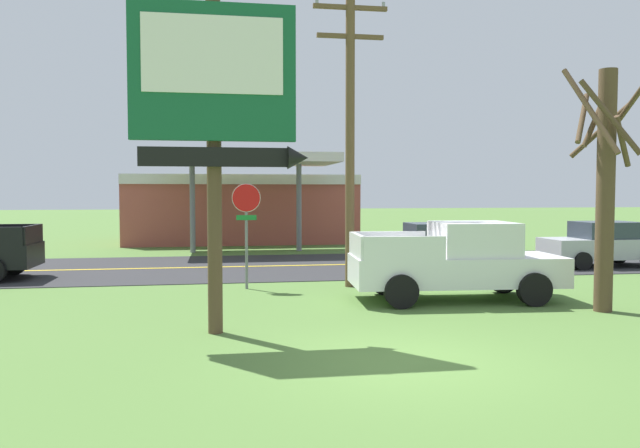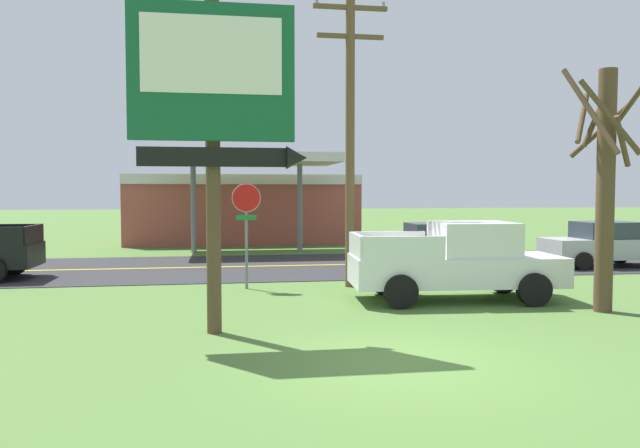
% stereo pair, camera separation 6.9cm
% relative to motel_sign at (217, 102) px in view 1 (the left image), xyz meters
% --- Properties ---
extents(ground_plane, '(180.00, 180.00, 0.00)m').
position_rel_motel_sign_xyz_m(ground_plane, '(2.88, -2.43, -4.39)').
color(ground_plane, '#4C7033').
extents(road_asphalt, '(140.00, 8.00, 0.02)m').
position_rel_motel_sign_xyz_m(road_asphalt, '(2.88, 10.57, -4.38)').
color(road_asphalt, '#2B2B2D').
rests_on(road_asphalt, ground).
extents(road_centre_line, '(126.00, 0.20, 0.01)m').
position_rel_motel_sign_xyz_m(road_centre_line, '(2.88, 10.57, -4.37)').
color(road_centre_line, gold).
rests_on(road_centre_line, road_asphalt).
extents(motel_sign, '(3.32, 0.54, 6.52)m').
position_rel_motel_sign_xyz_m(motel_sign, '(0.00, 0.00, 0.00)').
color(motel_sign, brown).
rests_on(motel_sign, ground).
extents(stop_sign, '(0.80, 0.08, 2.95)m').
position_rel_motel_sign_xyz_m(stop_sign, '(0.79, 5.50, -2.37)').
color(stop_sign, slate).
rests_on(stop_sign, ground).
extents(utility_pole, '(2.12, 0.26, 8.39)m').
position_rel_motel_sign_xyz_m(utility_pole, '(3.73, 5.45, 0.12)').
color(utility_pole, brown).
rests_on(utility_pole, ground).
extents(bare_tree, '(1.88, 1.88, 5.50)m').
position_rel_motel_sign_xyz_m(bare_tree, '(8.62, 0.90, -1.40)').
color(bare_tree, brown).
rests_on(bare_tree, ground).
extents(gas_station, '(12.00, 11.50, 4.40)m').
position_rel_motel_sign_xyz_m(gas_station, '(1.29, 22.02, -2.45)').
color(gas_station, '#A84C42').
rests_on(gas_station, ground).
extents(pickup_white_parked_on_lawn, '(5.32, 2.51, 1.96)m').
position_rel_motel_sign_xyz_m(pickup_white_parked_on_lawn, '(5.94, 2.83, -3.43)').
color(pickup_white_parked_on_lawn, silver).
rests_on(pickup_white_parked_on_lawn, ground).
extents(car_silver_mid_lane, '(4.20, 2.00, 1.64)m').
position_rel_motel_sign_xyz_m(car_silver_mid_lane, '(13.77, 8.57, -3.56)').
color(car_silver_mid_lane, '#A8AAAF').
rests_on(car_silver_mid_lane, ground).
extents(car_grey_far_lane, '(4.20, 2.00, 1.64)m').
position_rel_motel_sign_xyz_m(car_grey_far_lane, '(7.43, 8.57, -3.56)').
color(car_grey_far_lane, slate).
rests_on(car_grey_far_lane, ground).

